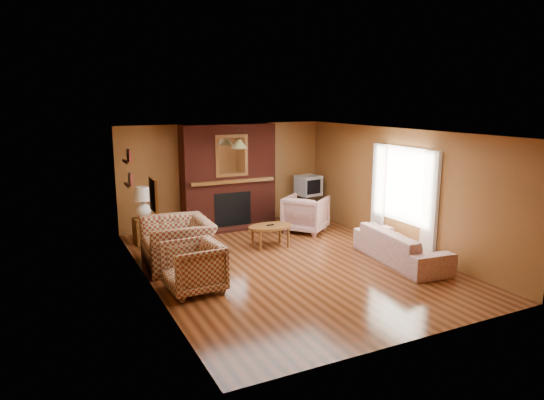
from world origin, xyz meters
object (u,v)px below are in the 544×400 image
plaid_loveseat (178,243)px  crt_tv (308,185)px  fireplace (229,177)px  floral_armchair (306,214)px  floral_sofa (401,246)px  plaid_armchair (194,267)px  coffee_table (270,228)px  tv_stand (308,207)px  table_lamp (143,201)px  side_table (144,231)px

plaid_loveseat → crt_tv: bearing=120.2°
fireplace → floral_armchair: size_ratio=2.67×
floral_sofa → plaid_armchair: bearing=90.7°
coffee_table → crt_tv: size_ratio=1.55×
floral_armchair → floral_sofa: bearing=151.8°
fireplace → floral_sofa: fireplace is taller
fireplace → floral_armchair: fireplace is taller
plaid_armchair → crt_tv: size_ratio=1.44×
tv_stand → fireplace: bearing=176.6°
floral_sofa → crt_tv: bearing=3.3°
fireplace → table_lamp: size_ratio=3.64×
plaid_armchair → coffee_table: (2.09, 1.54, 0.01)m
floral_sofa → floral_armchair: bearing=16.8°
plaid_armchair → floral_sofa: plaid_armchair is taller
coffee_table → plaid_armchair: bearing=-143.5°
side_table → coffee_table: bearing=-32.2°
coffee_table → tv_stand: tv_stand is taller
floral_armchair → side_table: floral_armchair is taller
floral_sofa → coffee_table: bearing=48.9°
floral_armchair → table_lamp: table_lamp is taller
floral_armchair → tv_stand: size_ratio=1.48×
floral_sofa → side_table: size_ratio=3.83×
side_table → table_lamp: 0.64m
crt_tv → floral_armchair: bearing=-123.1°
plaid_loveseat → table_lamp: size_ratio=1.98×
side_table → table_lamp: table_lamp is taller
plaid_loveseat → floral_armchair: size_ratio=1.45×
fireplace → tv_stand: 2.24m
plaid_loveseat → tv_stand: plaid_loveseat is taller
fireplace → crt_tv: 2.09m
floral_sofa → table_lamp: (-4.00, 3.29, 0.61)m
plaid_loveseat → side_table: bearing=-168.8°
fireplace → floral_sofa: (1.90, -3.82, -0.88)m
fireplace → coffee_table: size_ratio=2.58×
floral_sofa → table_lamp: bearing=56.3°
plaid_armchair → tv_stand: 5.19m
plaid_armchair → floral_armchair: bearing=122.0°
coffee_table → crt_tv: 2.63m
plaid_armchair → tv_stand: bearing=127.2°
plaid_armchair → tv_stand: size_ratio=1.42×
table_lamp → side_table: bearing=90.0°
tv_stand → crt_tv: size_ratio=1.01×
plaid_armchair → floral_armchair: size_ratio=0.96×
floral_sofa → side_table: bearing=56.3°
fireplace → table_lamp: 2.18m
floral_armchair → fireplace: bearing=9.6°
table_lamp → coffee_table: bearing=-32.2°
floral_armchair → crt_tv: (0.66, 1.02, 0.44)m
table_lamp → plaid_armchair: bearing=-87.1°
coffee_table → tv_stand: bearing=42.6°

